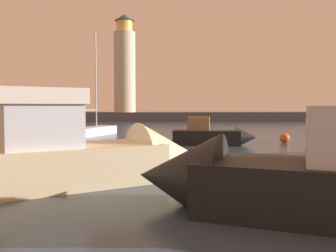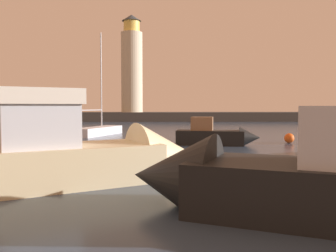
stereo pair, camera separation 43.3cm
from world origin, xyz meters
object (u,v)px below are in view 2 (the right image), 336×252
at_px(motorboat_4, 34,138).
at_px(motorboat_6, 3,131).
at_px(motorboat_2, 219,136).
at_px(sailboat_moored, 98,130).
at_px(lighthouse, 132,66).
at_px(motorboat_0, 330,152).
at_px(mooring_buoy, 289,138).
at_px(motorboat_1, 280,179).
at_px(motorboat_5, 92,153).

bearing_deg(motorboat_4, motorboat_6, 126.88).
height_order(motorboat_2, sailboat_moored, sailboat_moored).
xyz_separation_m(lighthouse, motorboat_0, (13.29, -50.15, -9.69)).
distance_m(motorboat_2, motorboat_6, 16.95).
bearing_deg(sailboat_moored, mooring_buoy, -26.21).
xyz_separation_m(lighthouse, motorboat_6, (-7.30, -38.56, -9.45)).
xyz_separation_m(motorboat_0, motorboat_1, (-5.19, -7.99, 0.36)).
bearing_deg(motorboat_0, mooring_buoy, 80.65).
relative_size(motorboat_1, sailboat_moored, 0.92).
xyz_separation_m(motorboat_1, motorboat_4, (-10.87, 13.54, -0.14)).
bearing_deg(lighthouse, motorboat_6, -100.72).
relative_size(motorboat_0, motorboat_6, 0.90).
bearing_deg(motorboat_4, lighthouse, 86.45).
xyz_separation_m(motorboat_4, motorboat_6, (-4.54, 6.05, 0.01)).
xyz_separation_m(motorboat_2, motorboat_5, (-6.74, -12.16, 0.37)).
relative_size(motorboat_1, motorboat_5, 0.95).
distance_m(lighthouse, motorboat_2, 43.85).
distance_m(lighthouse, motorboat_1, 59.44).
bearing_deg(sailboat_moored, motorboat_6, -138.38).
height_order(motorboat_0, sailboat_moored, sailboat_moored).
distance_m(motorboat_5, motorboat_6, 18.27).
height_order(motorboat_0, motorboat_5, motorboat_5).
xyz_separation_m(motorboat_2, motorboat_4, (-12.11, -2.85, 0.13)).
relative_size(motorboat_2, motorboat_4, 0.79).
height_order(lighthouse, motorboat_1, lighthouse).
distance_m(motorboat_4, mooring_buoy, 18.14).
bearing_deg(lighthouse, motorboat_0, -75.15).
bearing_deg(motorboat_2, motorboat_5, -118.99).
relative_size(motorboat_0, motorboat_2, 0.96).
relative_size(motorboat_0, motorboat_5, 0.61).
xyz_separation_m(sailboat_moored, mooring_buoy, (15.66, -7.71, -0.10)).
bearing_deg(motorboat_5, sailboat_moored, 99.09).
xyz_separation_m(motorboat_2, mooring_buoy, (5.54, 1.28, -0.30)).
bearing_deg(motorboat_2, sailboat_moored, 138.39).
bearing_deg(motorboat_6, motorboat_2, -10.85).
bearing_deg(motorboat_6, motorboat_0, -29.38).
height_order(motorboat_6, sailboat_moored, sailboat_moored).
distance_m(lighthouse, motorboat_5, 54.76).
bearing_deg(motorboat_6, motorboat_4, -53.12).
relative_size(lighthouse, motorboat_2, 2.98).
bearing_deg(motorboat_5, motorboat_2, 61.01).
bearing_deg(motorboat_4, motorboat_5, -59.99).
bearing_deg(motorboat_2, motorboat_1, -94.34).
bearing_deg(lighthouse, motorboat_4, -93.55).
height_order(motorboat_1, motorboat_6, motorboat_1).
relative_size(lighthouse, sailboat_moored, 1.83).
bearing_deg(mooring_buoy, motorboat_4, -166.82).
height_order(motorboat_0, motorboat_1, motorboat_1).
bearing_deg(motorboat_2, mooring_buoy, 13.00).
height_order(motorboat_1, sailboat_moored, sailboat_moored).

